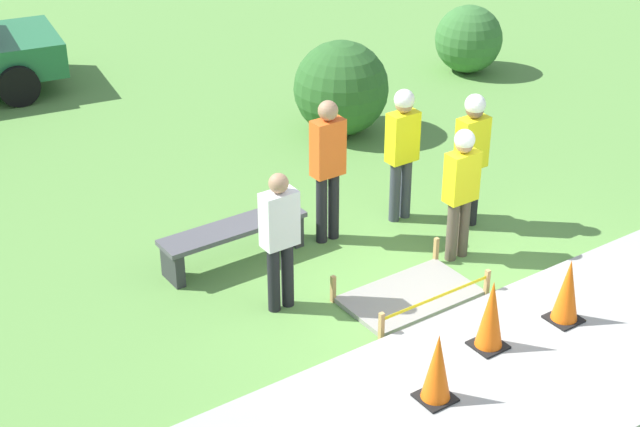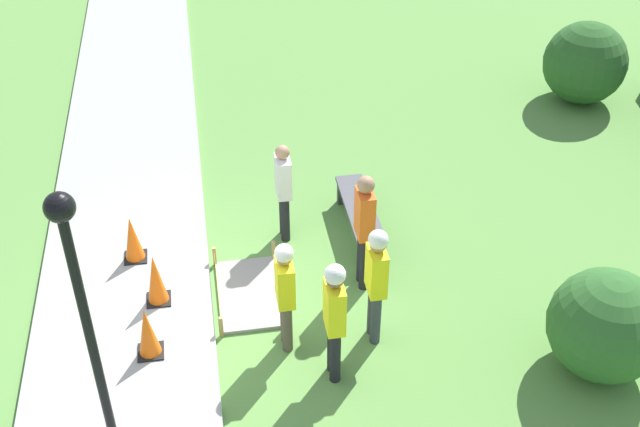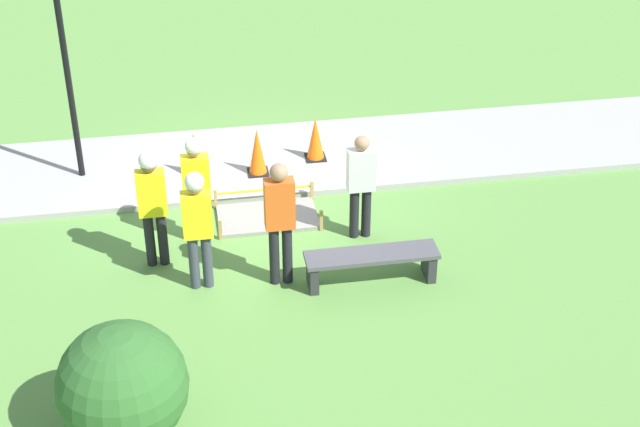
% 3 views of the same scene
% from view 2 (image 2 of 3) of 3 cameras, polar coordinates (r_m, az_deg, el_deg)
% --- Properties ---
extents(ground_plane, '(60.00, 60.00, 0.00)m').
position_cam_2_polar(ground_plane, '(11.42, -7.59, -7.05)').
color(ground_plane, '#5B8E42').
extents(sidewalk, '(28.00, 2.45, 0.10)m').
position_cam_2_polar(sidewalk, '(11.47, -13.77, -7.42)').
color(sidewalk, '#9E9E99').
rests_on(sidewalk, ground_plane).
extents(wet_concrete_patch, '(1.57, 0.94, 0.34)m').
position_cam_2_polar(wet_concrete_patch, '(11.62, -5.05, -5.68)').
color(wet_concrete_patch, gray).
rests_on(wet_concrete_patch, ground_plane).
extents(traffic_cone_near_patch, '(0.34, 0.34, 0.74)m').
position_cam_2_polar(traffic_cone_near_patch, '(12.18, -13.19, -1.75)').
color(traffic_cone_near_patch, black).
rests_on(traffic_cone_near_patch, sidewalk).
extents(traffic_cone_far_patch, '(0.34, 0.34, 0.79)m').
position_cam_2_polar(traffic_cone_far_patch, '(11.35, -11.61, -4.58)').
color(traffic_cone_far_patch, black).
rests_on(traffic_cone_far_patch, sidewalk).
extents(traffic_cone_sidewalk_edge, '(0.34, 0.34, 0.75)m').
position_cam_2_polar(traffic_cone_sidewalk_edge, '(10.62, -12.18, -8.23)').
color(traffic_cone_sidewalk_edge, black).
rests_on(traffic_cone_sidewalk_edge, sidewalk).
extents(park_bench, '(1.85, 0.44, 0.48)m').
position_cam_2_polar(park_bench, '(12.58, 2.84, -0.05)').
color(park_bench, '#2D2D33').
rests_on(park_bench, ground_plane).
extents(worker_supervisor, '(0.40, 0.26, 1.79)m').
position_cam_2_polar(worker_supervisor, '(10.30, 4.02, -4.47)').
color(worker_supervisor, '#383D47').
rests_on(worker_supervisor, ground_plane).
extents(worker_assistant, '(0.40, 0.24, 1.69)m').
position_cam_2_polar(worker_assistant, '(10.22, -2.49, -5.34)').
color(worker_assistant, brown).
rests_on(worker_assistant, ground_plane).
extents(worker_trainee, '(0.40, 0.26, 1.81)m').
position_cam_2_polar(worker_trainee, '(9.76, 1.04, -7.02)').
color(worker_trainee, black).
rests_on(worker_trainee, ground_plane).
extents(bystander_in_orange_shirt, '(0.40, 0.25, 1.87)m').
position_cam_2_polar(bystander_in_orange_shirt, '(11.14, 3.17, -0.81)').
color(bystander_in_orange_shirt, black).
rests_on(bystander_in_orange_shirt, ground_plane).
extents(bystander_in_gray_shirt, '(0.40, 0.22, 1.66)m').
position_cam_2_polar(bystander_in_gray_shirt, '(12.13, -2.61, 1.90)').
color(bystander_in_gray_shirt, black).
rests_on(bystander_in_gray_shirt, ground_plane).
extents(lamppost_near, '(0.28, 0.28, 3.82)m').
position_cam_2_polar(lamppost_near, '(7.88, -16.47, -6.51)').
color(lamppost_near, black).
rests_on(lamppost_near, sidewalk).
extents(shrub_rounded_near, '(1.47, 1.47, 1.47)m').
position_cam_2_polar(shrub_rounded_near, '(10.71, 19.66, -7.49)').
color(shrub_rounded_near, '#2D6028').
rests_on(shrub_rounded_near, ground_plane).
extents(shrub_rounded_mid, '(1.64, 1.64, 1.64)m').
position_cam_2_polar(shrub_rounded_mid, '(16.96, 18.33, 10.14)').
color(shrub_rounded_mid, '#285623').
rests_on(shrub_rounded_mid, ground_plane).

